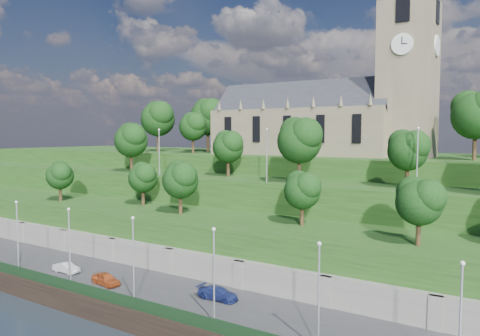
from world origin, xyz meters
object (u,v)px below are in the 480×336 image
Objects in this scene: car_middle at (66,268)px; car_right at (218,293)px; church at (328,112)px.

car_middle is 0.83× the size of car_right.
car_middle is at bearing 94.98° from car_right.
car_right is (4.34, -38.86, -19.89)m from church.
car_right is at bearing -85.76° from car_middle.
church is at bearing 4.56° from car_right.
church is 43.87m from car_right.
car_middle is (-16.39, -41.33, -19.92)m from church.
church is at bearing -24.18° from car_middle.
car_right is at bearing -83.63° from church.
car_middle is 20.87m from car_right.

